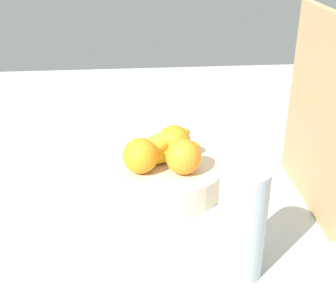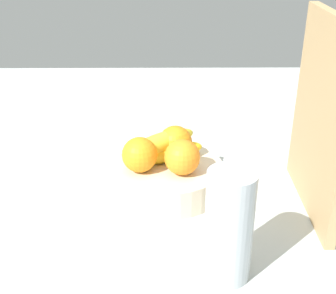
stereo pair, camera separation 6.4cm
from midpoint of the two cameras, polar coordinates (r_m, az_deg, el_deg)
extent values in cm
cube|color=#ACB4B3|center=(92.17, -0.61, -6.79)|extent=(180.00, 140.00, 3.00)
cylinder|color=beige|center=(91.68, -2.02, -3.85)|extent=(22.24, 22.24, 5.60)
sphere|color=orange|center=(85.92, -0.18, -1.27)|extent=(6.91, 6.91, 6.91)
sphere|color=orange|center=(91.69, -1.26, 0.58)|extent=(6.91, 6.91, 6.91)
sphere|color=orange|center=(86.47, -5.62, -1.22)|extent=(6.91, 6.91, 6.91)
ellipsoid|color=yellow|center=(90.57, -2.68, -0.81)|extent=(9.83, 17.30, 4.00)
ellipsoid|color=yellow|center=(89.64, -3.10, 0.45)|extent=(13.68, 15.82, 4.00)
cube|color=tan|center=(85.45, 16.57, 4.03)|extent=(28.03, 2.46, 36.00)
cylinder|color=#B5BDC3|center=(68.19, 6.62, -9.60)|extent=(7.21, 7.21, 18.01)
cylinder|color=white|center=(110.54, -6.26, 0.35)|extent=(6.87, 6.87, 1.55)
camera|label=1|loc=(0.03, -92.09, -1.03)|focal=48.20mm
camera|label=2|loc=(0.03, 87.91, 1.03)|focal=48.20mm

